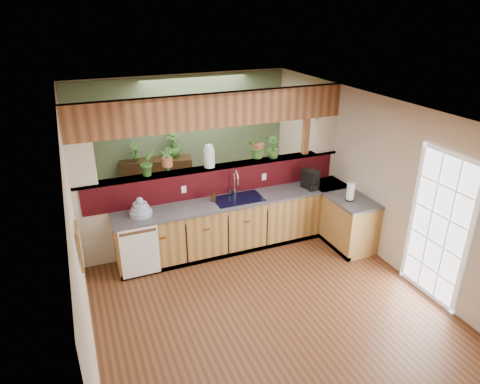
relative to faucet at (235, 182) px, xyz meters
name	(u,v)px	position (x,y,z in m)	size (l,w,h in m)	color
ground	(247,279)	(-0.26, -1.13, -1.14)	(4.60, 7.00, 0.01)	#512D19
ceiling	(249,111)	(-0.26, -1.13, 1.46)	(4.60, 7.00, 0.01)	brown
wall_back	(182,137)	(-0.26, 2.37, 0.16)	(4.60, 0.02, 2.60)	beige
wall_left	(76,233)	(-2.56, -1.13, 0.16)	(0.02, 7.00, 2.60)	beige
wall_right	(380,179)	(2.04, -1.13, 0.16)	(0.02, 7.00, 2.60)	beige
pass_through_partition	(218,177)	(-0.23, 0.22, 0.05)	(4.60, 0.21, 2.60)	beige
pass_through_ledge	(216,167)	(-0.26, 0.22, 0.23)	(4.60, 0.21, 0.04)	brown
header_beam	(215,111)	(-0.26, 0.22, 1.18)	(4.60, 0.15, 0.55)	brown
sage_backwall	(182,137)	(-0.26, 2.35, 0.16)	(4.55, 0.02, 2.55)	#506847
countertop	(272,219)	(0.58, -0.26, -0.69)	(4.14, 1.52, 0.90)	olive
dishwasher	(140,252)	(-1.74, -0.47, -0.69)	(0.58, 0.03, 0.82)	white
navy_sink	(238,203)	(-0.01, -0.16, -0.32)	(0.82, 0.50, 0.18)	black
french_door	(438,230)	(2.01, -2.43, -0.09)	(0.06, 1.02, 2.16)	white
framed_print	(80,246)	(-2.53, -1.93, 0.41)	(0.04, 0.35, 0.45)	olive
faucet	(235,182)	(0.00, 0.00, 0.00)	(0.19, 0.20, 0.45)	#B7B7B2
dish_stack	(141,210)	(-1.62, -0.14, -0.15)	(0.35, 0.35, 0.30)	#92A1BD
soap_dispenser	(213,196)	(-0.42, -0.07, -0.15)	(0.08, 0.08, 0.18)	#3C2516
coffee_maker	(311,180)	(1.33, -0.23, -0.09)	(0.18, 0.30, 0.33)	black
paper_towel	(350,192)	(1.67, -0.91, -0.09)	(0.15, 0.15, 0.33)	black
glass_jar	(209,155)	(-0.37, 0.22, 0.45)	(0.18, 0.18, 0.40)	silver
ledge_plant_left	(148,162)	(-1.38, 0.22, 0.47)	(0.24, 0.19, 0.44)	#2D5B1F
ledge_plant_right	(273,148)	(0.81, 0.22, 0.44)	(0.21, 0.21, 0.38)	#2D5B1F
hanging_plant_a	(166,153)	(-1.08, 0.22, 0.58)	(0.19, 0.17, 0.55)	brown
hanging_plant_b	(259,136)	(0.52, 0.22, 0.68)	(0.45, 0.42, 0.53)	brown
shelving_console	(158,181)	(-0.89, 2.12, -0.64)	(1.43, 0.38, 0.96)	black
shelf_plant_a	(135,152)	(-1.30, 2.12, 0.05)	(0.22, 0.15, 0.42)	#2D5B1F
shelf_plant_b	(173,145)	(-0.53, 2.12, 0.10)	(0.30, 0.30, 0.53)	#2D5B1F
floor_plant	(233,190)	(0.50, 1.39, -0.78)	(0.65, 0.56, 0.72)	#2D5B1F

